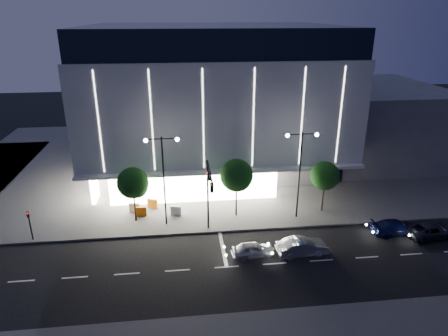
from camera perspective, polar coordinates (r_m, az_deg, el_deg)
name	(u,v)px	position (r m, az deg, el deg)	size (l,w,h in m)	color
ground	(201,258)	(34.60, -3.29, -12.73)	(160.00, 160.00, 0.00)	black
sidewalk_museum	(226,159)	(56.43, 0.27, 1.34)	(70.00, 40.00, 0.15)	#474747
museum	(212,97)	(52.13, -1.73, 10.16)	(30.00, 25.80, 18.00)	#4C4C51
annex_building	(372,120)	(61.05, 20.38, 6.39)	(16.00, 20.00, 10.00)	#4C4C51
traffic_mast	(209,187)	(35.13, -2.17, -2.76)	(0.33, 5.89, 7.07)	black
street_lamp_west	(163,168)	(37.19, -8.68, -0.05)	(3.16, 0.36, 9.00)	black
street_lamp_east	(300,163)	(38.85, 10.84, 0.75)	(3.16, 0.36, 9.00)	black
ped_signal_far	(30,223)	(39.87, -26.01, -7.01)	(0.22, 0.24, 3.00)	black
tree_left	(133,185)	(39.10, -12.84, -2.32)	(3.02, 3.02, 5.72)	black
tree_mid	(237,177)	(39.08, 1.84, -1.30)	(3.25, 3.25, 6.15)	black
tree_right	(325,177)	(41.46, 14.24, -1.28)	(2.91, 2.91, 5.51)	black
car_lead	(253,250)	(34.56, 4.18, -11.55)	(1.48, 3.68, 1.25)	#B7BAC0
car_second	(302,247)	(35.29, 11.13, -10.98)	(1.55, 4.45, 1.47)	#ACAFB4
car_third	(396,227)	(40.89, 23.37, -7.78)	(1.90, 4.68, 1.36)	#131848
car_fourth	(431,230)	(41.75, 27.50, -7.91)	(2.21, 4.79, 1.33)	#2E2E33
barrier_a	(141,212)	(41.28, -11.77, -6.11)	(1.10, 0.25, 1.00)	#D2640B
barrier_b	(135,208)	(42.20, -12.65, -5.55)	(1.10, 0.25, 1.00)	silver
barrier_c	(152,204)	(42.69, -10.19, -5.03)	(1.10, 0.25, 1.00)	orange
barrier_d	(176,211)	(40.87, -6.88, -6.09)	(1.10, 0.25, 1.00)	silver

